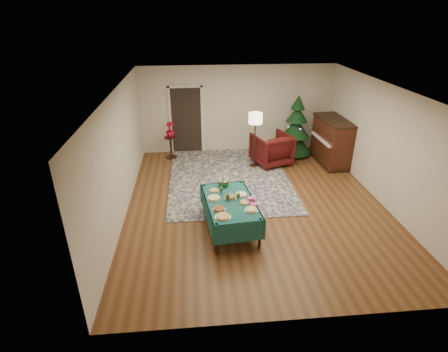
{
  "coord_description": "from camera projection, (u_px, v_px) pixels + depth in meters",
  "views": [
    {
      "loc": [
        -1.41,
        -7.16,
        4.22
      ],
      "look_at": [
        -0.76,
        -0.21,
        0.85
      ],
      "focal_mm": 28.0,
      "sensor_mm": 36.0,
      "label": 1
    }
  ],
  "objects": [
    {
      "name": "buffet_table",
      "position": [
        230.0,
        207.0,
        7.17
      ],
      "size": [
        1.18,
        1.81,
        0.67
      ],
      "color": "black",
      "rests_on": "ground"
    },
    {
      "name": "piano",
      "position": [
        332.0,
        142.0,
        10.27
      ],
      "size": [
        0.82,
        1.6,
        1.35
      ],
      "color": "black",
      "rests_on": "ground"
    },
    {
      "name": "rug",
      "position": [
        229.0,
        178.0,
        9.58
      ],
      "size": [
        3.21,
        4.21,
        0.02
      ],
      "primitive_type": "cube",
      "rotation": [
        0.0,
        0.0,
        -0.0
      ],
      "color": "#141F4B",
      "rests_on": "ground"
    },
    {
      "name": "platter_0",
      "position": [
        223.0,
        217.0,
        6.54
      ],
      "size": [
        0.31,
        0.31,
        0.04
      ],
      "color": "silver",
      "rests_on": "buffet_table"
    },
    {
      "name": "armchair",
      "position": [
        272.0,
        148.0,
        10.26
      ],
      "size": [
        1.24,
        1.2,
        1.02
      ],
      "primitive_type": "imported",
      "rotation": [
        0.0,
        0.0,
        3.47
      ],
      "color": "#450E0E",
      "rests_on": "ground"
    },
    {
      "name": "potted_plant",
      "position": [
        170.0,
        133.0,
        10.53
      ],
      "size": [
        0.26,
        0.47,
        0.26
      ],
      "primitive_type": "imported",
      "color": "#A90C20",
      "rests_on": "side_table"
    },
    {
      "name": "platter_4",
      "position": [
        214.0,
        198.0,
        7.17
      ],
      "size": [
        0.28,
        0.28,
        0.05
      ],
      "color": "silver",
      "rests_on": "buffet_table"
    },
    {
      "name": "room_shell",
      "position": [
        257.0,
        150.0,
        7.79
      ],
      "size": [
        7.0,
        7.0,
        7.0
      ],
      "color": "#593319",
      "rests_on": "ground"
    },
    {
      "name": "platter_2",
      "position": [
        219.0,
        209.0,
        6.79
      ],
      "size": [
        0.26,
        0.26,
        0.05
      ],
      "color": "silver",
      "rests_on": "buffet_table"
    },
    {
      "name": "goblet_0",
      "position": [
        221.0,
        190.0,
        7.35
      ],
      "size": [
        0.07,
        0.07,
        0.16
      ],
      "color": "#2D471E",
      "rests_on": "buffet_table"
    },
    {
      "name": "platter_5",
      "position": [
        230.0,
        197.0,
        7.2
      ],
      "size": [
        0.25,
        0.25,
        0.06
      ],
      "color": "silver",
      "rests_on": "buffet_table"
    },
    {
      "name": "goblet_2",
      "position": [
        228.0,
        197.0,
        7.07
      ],
      "size": [
        0.07,
        0.07,
        0.16
      ],
      "color": "#2D471E",
      "rests_on": "buffet_table"
    },
    {
      "name": "doorway",
      "position": [
        186.0,
        119.0,
        10.89
      ],
      "size": [
        1.08,
        0.04,
        2.16
      ],
      "color": "black",
      "rests_on": "ground"
    },
    {
      "name": "platter_7",
      "position": [
        214.0,
        190.0,
        7.49
      ],
      "size": [
        0.22,
        0.22,
        0.04
      ],
      "color": "silver",
      "rests_on": "buffet_table"
    },
    {
      "name": "christmas_tree",
      "position": [
        296.0,
        129.0,
        10.75
      ],
      "size": [
        1.08,
        1.08,
        1.91
      ],
      "color": "black",
      "rests_on": "ground"
    },
    {
      "name": "centerpiece",
      "position": [
        224.0,
        181.0,
        7.65
      ],
      "size": [
        0.24,
        0.24,
        0.28
      ],
      "color": "#1E4C1E",
      "rests_on": "buffet_table"
    },
    {
      "name": "platter_3",
      "position": [
        245.0,
        202.0,
        7.02
      ],
      "size": [
        0.23,
        0.23,
        0.04
      ],
      "color": "silver",
      "rests_on": "buffet_table"
    },
    {
      "name": "napkin_stack",
      "position": [
        254.0,
        205.0,
        6.94
      ],
      "size": [
        0.15,
        0.15,
        0.04
      ],
      "primitive_type": "cube",
      "rotation": [
        0.0,
        0.0,
        0.1
      ],
      "color": "#D0399F",
      "rests_on": "buffet_table"
    },
    {
      "name": "floor_lamp",
      "position": [
        255.0,
        122.0,
        9.72
      ],
      "size": [
        0.39,
        0.39,
        1.6
      ],
      "color": "#A57F3F",
      "rests_on": "ground"
    },
    {
      "name": "platter_1",
      "position": [
        251.0,
        210.0,
        6.75
      ],
      "size": [
        0.25,
        0.25,
        0.06
      ],
      "color": "silver",
      "rests_on": "buffet_table"
    },
    {
      "name": "side_table",
      "position": [
        171.0,
        148.0,
        10.74
      ],
      "size": [
        0.38,
        0.38,
        0.68
      ],
      "color": "black",
      "rests_on": "ground"
    },
    {
      "name": "goblet_1",
      "position": [
        238.0,
        197.0,
        7.1
      ],
      "size": [
        0.07,
        0.07,
        0.16
      ],
      "color": "#2D471E",
      "rests_on": "buffet_table"
    },
    {
      "name": "gift_box",
      "position": [
        250.0,
        199.0,
        7.08
      ],
      "size": [
        0.12,
        0.12,
        0.09
      ],
      "primitive_type": "cube",
      "rotation": [
        0.0,
        0.0,
        0.1
      ],
      "color": "#E53FB2",
      "rests_on": "buffet_table"
    },
    {
      "name": "platter_6",
      "position": [
        241.0,
        194.0,
        7.32
      ],
      "size": [
        0.27,
        0.27,
        0.04
      ],
      "color": "silver",
      "rests_on": "buffet_table"
    }
  ]
}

